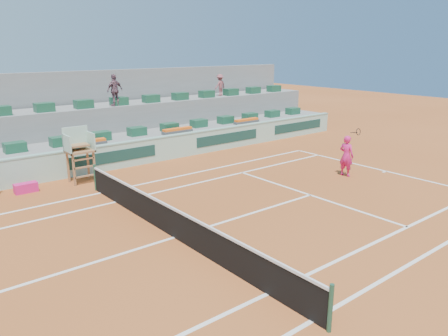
{
  "coord_description": "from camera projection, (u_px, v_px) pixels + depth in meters",
  "views": [
    {
      "loc": [
        -6.6,
        -10.65,
        5.71
      ],
      "look_at": [
        4.0,
        2.5,
        1.0
      ],
      "focal_mm": 35.0,
      "sensor_mm": 36.0,
      "label": 1
    }
  ],
  "objects": [
    {
      "name": "court_lines",
      "position": [
        174.0,
        237.0,
        13.51
      ],
      "size": [
        23.89,
        11.09,
        0.01
      ],
      "color": "white",
      "rests_on": "ground"
    },
    {
      "name": "umpire_chair",
      "position": [
        79.0,
        147.0,
        18.72
      ],
      "size": [
        1.1,
        0.9,
        2.4
      ],
      "color": "#905E36",
      "rests_on": "ground"
    },
    {
      "name": "tennis_net",
      "position": [
        174.0,
        222.0,
        13.37
      ],
      "size": [
        0.1,
        11.97,
        1.1
      ],
      "color": "black",
      "rests_on": "ground"
    },
    {
      "name": "player_bag",
      "position": [
        26.0,
        188.0,
        17.66
      ],
      "size": [
        0.88,
        0.39,
        0.39
      ],
      "primitive_type": "cube",
      "color": "#DF1D73",
      "rests_on": "ground"
    },
    {
      "name": "seating_tier_upper",
      "position": [
        44.0,
        136.0,
        22.39
      ],
      "size": [
        36.0,
        2.4,
        2.6
      ],
      "primitive_type": "cube",
      "color": "gray",
      "rests_on": "ground"
    },
    {
      "name": "advertising_hoarding",
      "position": [
        73.0,
        163.0,
        19.73
      ],
      "size": [
        36.0,
        0.34,
        1.26
      ],
      "color": "#A1CAB6",
      "rests_on": "ground"
    },
    {
      "name": "spectator_mid",
      "position": [
        115.0,
        90.0,
        23.4
      ],
      "size": [
        1.07,
        0.66,
        1.71
      ],
      "primitive_type": "imported",
      "rotation": [
        0.0,
        0.0,
        3.4
      ],
      "color": "#6D4855",
      "rests_on": "seating_tier_upper"
    },
    {
      "name": "seat_row_lower",
      "position": [
        60.0,
        141.0,
        20.48
      ],
      "size": [
        32.9,
        0.6,
        0.44
      ],
      "color": "#194D33",
      "rests_on": "seating_tier_lower"
    },
    {
      "name": "spectator_right",
      "position": [
        220.0,
        85.0,
        28.4
      ],
      "size": [
        0.98,
        0.68,
        1.39
      ],
      "primitive_type": "imported",
      "rotation": [
        0.0,
        0.0,
        3.34
      ],
      "color": "#8E474C",
      "rests_on": "seating_tier_upper"
    },
    {
      "name": "flower_planters",
      "position": [
        32.0,
        151.0,
        19.0
      ],
      "size": [
        26.8,
        0.36,
        0.28
      ],
      "color": "#4B4B4B",
      "rests_on": "seating_tier_lower"
    },
    {
      "name": "seating_tier_lower",
      "position": [
        56.0,
        155.0,
        21.38
      ],
      "size": [
        36.0,
        4.0,
        1.2
      ],
      "primitive_type": "cube",
      "color": "gray",
      "rests_on": "ground"
    },
    {
      "name": "seat_row_upper",
      "position": [
        44.0,
        107.0,
        21.53
      ],
      "size": [
        32.9,
        0.6,
        0.44
      ],
      "color": "#194D33",
      "rests_on": "seating_tier_upper"
    },
    {
      "name": "tennis_player",
      "position": [
        346.0,
        156.0,
        19.76
      ],
      "size": [
        0.51,
        0.92,
        2.28
      ],
      "color": "#DF1D73",
      "rests_on": "ground"
    },
    {
      "name": "stadium_back_wall",
      "position": [
        32.0,
        115.0,
        23.35
      ],
      "size": [
        36.0,
        0.4,
        4.4
      ],
      "primitive_type": "cube",
      "color": "gray",
      "rests_on": "ground"
    },
    {
      "name": "ground",
      "position": [
        174.0,
        238.0,
        13.51
      ],
      "size": [
        90.0,
        90.0,
        0.0
      ],
      "primitive_type": "plane",
      "color": "#96471D",
      "rests_on": "ground"
    }
  ]
}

